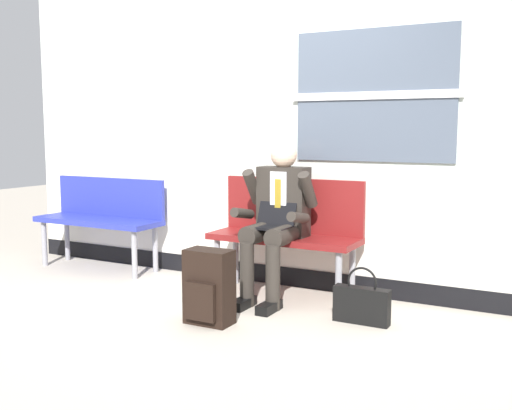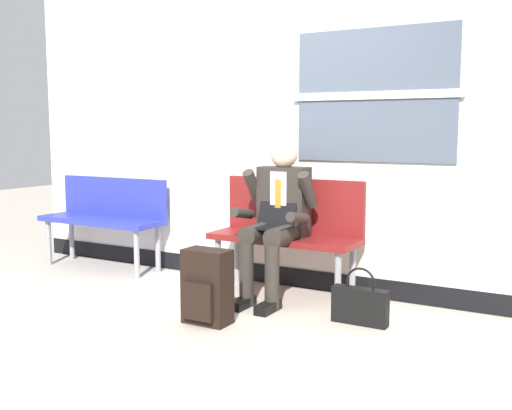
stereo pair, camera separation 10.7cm
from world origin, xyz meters
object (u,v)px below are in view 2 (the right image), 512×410
Objects in this scene: bench_with_person at (288,227)px; bench_empty at (106,213)px; person_seated at (276,216)px; handbag at (360,304)px; backpack at (207,287)px.

bench_empty is at bearing -179.79° from bench_with_person.
bench_empty is 1.98m from person_seated.
bench_with_person is 0.95× the size of bench_empty.
person_seated is 0.99m from handbag.
backpack is (-0.13, -0.77, -0.41)m from person_seated.
person_seated is 3.11× the size of handbag.
person_seated reaches higher than bench_with_person.
handbag is at bearing -18.27° from person_seated.
person_seated is at bearing -90.00° from bench_with_person.
bench_empty is at bearing 170.62° from handbag.
bench_with_person is at bearing 149.68° from handbag.
person_seated reaches higher than bench_empty.
backpack is at bearing -151.12° from handbag.
bench_empty reaches higher than handbag.
bench_empty is (-1.97, -0.01, -0.02)m from bench_with_person.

